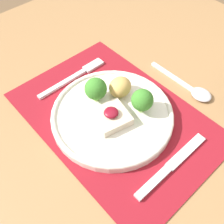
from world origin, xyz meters
TOP-DOWN VIEW (x-y plane):
  - ground_plane at (0.00, 0.00)m, footprint 8.00×8.00m
  - dining_table at (0.00, 0.00)m, footprint 1.15×1.22m
  - placemat at (0.00, 0.00)m, footprint 0.47×0.31m
  - dinner_plate at (-0.00, -0.00)m, footprint 0.27×0.27m
  - fork at (-0.16, 0.02)m, footprint 0.02×0.20m
  - knife at (0.17, -0.01)m, footprint 0.02×0.20m
  - spoon at (0.08, 0.20)m, footprint 0.18×0.04m

SIDE VIEW (x-z plane):
  - ground_plane at x=0.00m, z-range 0.00..0.00m
  - dining_table at x=0.00m, z-range 0.28..1.01m
  - placemat at x=0.00m, z-range 0.73..0.73m
  - fork at x=-0.16m, z-range 0.73..0.74m
  - knife at x=0.17m, z-range 0.73..0.74m
  - spoon at x=0.08m, z-range 0.73..0.74m
  - dinner_plate at x=0.00m, z-range 0.71..0.79m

